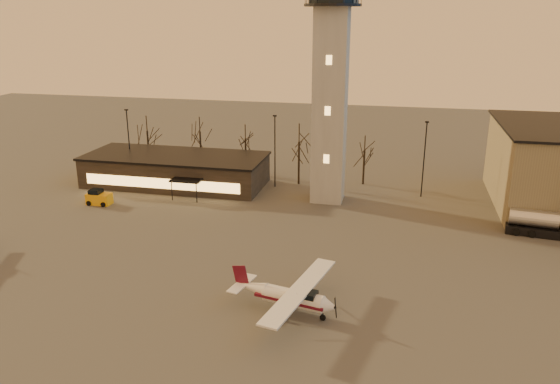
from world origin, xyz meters
name	(u,v)px	position (x,y,z in m)	size (l,w,h in m)	color
ground	(274,317)	(0.00, 0.00, 0.00)	(220.00, 220.00, 0.00)	#43413E
control_tower	(331,73)	(0.00, 30.00, 16.33)	(6.80, 6.80, 32.60)	gray
terminal	(176,170)	(-21.99, 31.98, 2.16)	(25.40, 12.20, 4.30)	black
light_poles	(333,158)	(0.50, 31.00, 5.41)	(58.50, 12.25, 10.14)	black
tree_row	(246,136)	(-13.70, 39.16, 5.94)	(37.20, 9.20, 8.80)	black
cessna_front	(295,301)	(1.52, 0.87, 1.15)	(9.68, 12.16, 3.35)	silver
fuel_truck	(543,226)	(24.68, 23.09, 1.11)	(7.80, 3.33, 2.81)	black
service_cart	(99,199)	(-28.22, 21.72, 0.73)	(3.06, 1.98, 1.93)	#F1A40E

